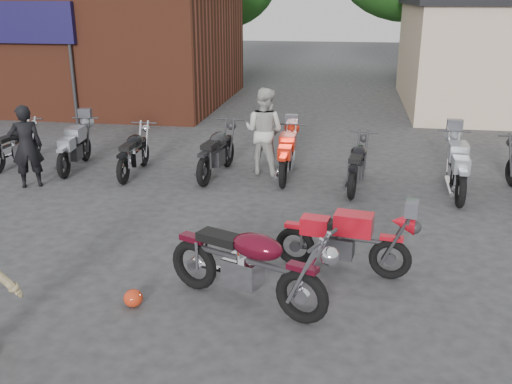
% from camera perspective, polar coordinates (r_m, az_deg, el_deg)
% --- Properties ---
extents(ground, '(90.00, 90.00, 0.00)m').
position_cam_1_polar(ground, '(7.51, -4.13, -10.89)').
color(ground, '#2D2E30').
extents(brick_building, '(12.00, 8.00, 4.00)m').
position_cam_1_polar(brick_building, '(22.98, -18.61, 13.72)').
color(brick_building, '#612B1B').
rests_on(brick_building, ground).
extents(vintage_motorcycle, '(2.33, 1.52, 1.29)m').
position_cam_1_polar(vintage_motorcycle, '(7.11, -0.79, -6.77)').
color(vintage_motorcycle, '#4C0918').
rests_on(vintage_motorcycle, ground).
extents(sportbike, '(1.95, 0.91, 1.09)m').
position_cam_1_polar(sportbike, '(8.10, 8.89, -4.46)').
color(sportbike, red).
rests_on(sportbike, ground).
extents(helmet, '(0.31, 0.31, 0.23)m').
position_cam_1_polar(helmet, '(7.51, -12.18, -10.33)').
color(helmet, red).
rests_on(helmet, ground).
extents(person_dark, '(0.74, 0.66, 1.70)m').
position_cam_1_polar(person_dark, '(12.47, -21.96, 4.24)').
color(person_dark, black).
rests_on(person_dark, ground).
extents(person_light, '(1.10, 0.97, 1.89)m').
position_cam_1_polar(person_light, '(12.49, 0.81, 6.10)').
color(person_light, '#B9B9B5').
rests_on(person_light, ground).
extents(row_bike_0, '(0.67, 1.85, 1.06)m').
position_cam_1_polar(row_bike_0, '(14.33, -23.06, 4.54)').
color(row_bike_0, black).
rests_on(row_bike_0, ground).
extents(row_bike_1, '(0.87, 2.00, 1.12)m').
position_cam_1_polar(row_bike_1, '(13.53, -17.71, 4.52)').
color(row_bike_1, gray).
rests_on(row_bike_1, ground).
extents(row_bike_2, '(0.71, 1.92, 1.10)m').
position_cam_1_polar(row_bike_2, '(12.77, -12.14, 4.12)').
color(row_bike_2, black).
rests_on(row_bike_2, ground).
extents(row_bike_3, '(0.92, 2.14, 1.21)m').
position_cam_1_polar(row_bike_3, '(12.40, -3.94, 4.32)').
color(row_bike_3, black).
rests_on(row_bike_3, ground).
extents(row_bike_4, '(0.64, 1.93, 1.12)m').
position_cam_1_polar(row_bike_4, '(12.27, 3.12, 3.96)').
color(row_bike_4, red).
rests_on(row_bike_4, ground).
extents(row_bike_5, '(0.87, 1.98, 1.11)m').
position_cam_1_polar(row_bike_5, '(11.75, 10.12, 2.99)').
color(row_bike_5, black).
rests_on(row_bike_5, ground).
extents(row_bike_6, '(0.78, 2.11, 1.21)m').
position_cam_1_polar(row_bike_6, '(11.87, 19.48, 2.60)').
color(row_bike_6, gray).
rests_on(row_bike_6, ground).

